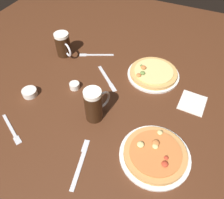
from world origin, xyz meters
TOP-DOWN VIEW (x-y plane):
  - ground_plane at (0.00, 0.00)m, footprint 2.40×2.40m
  - pizza_plate_near at (0.29, -0.20)m, footprint 0.30×0.30m
  - pizza_plate_far at (0.13, 0.28)m, footprint 0.29×0.29m
  - beer_mug_dark at (-0.04, -0.12)m, footprint 0.08×0.14m
  - beer_mug_amber at (-0.43, 0.24)m, footprint 0.13×0.10m
  - ramekin_sauce at (-0.41, -0.13)m, footprint 0.08×0.08m
  - ramekin_butter at (-0.22, 0.01)m, footprint 0.05×0.05m
  - napkin_folded at (0.37, 0.16)m, footprint 0.13×0.15m
  - fork_left at (-0.25, 0.31)m, footprint 0.20×0.11m
  - knife_right at (0.02, -0.36)m, footprint 0.07×0.23m
  - fork_spare at (-0.35, -0.34)m, footprint 0.18×0.11m
  - knife_spare at (-0.10, 0.15)m, footprint 0.18×0.16m

SIDE VIEW (x-z plane):
  - ground_plane at x=0.00m, z-range -0.03..0.00m
  - fork_left at x=-0.25m, z-range 0.00..0.01m
  - fork_spare at x=-0.35m, z-range 0.00..0.01m
  - knife_spare at x=-0.10m, z-range 0.00..0.01m
  - knife_right at x=0.02m, z-range 0.00..0.01m
  - napkin_folded at x=0.37m, z-range 0.00..0.01m
  - ramekin_butter at x=-0.22m, z-range 0.00..0.03m
  - ramekin_sauce at x=-0.41m, z-range 0.00..0.03m
  - pizza_plate_near at x=0.29m, z-range -0.01..0.04m
  - pizza_plate_far at x=0.13m, z-range -0.01..0.04m
  - beer_mug_amber at x=-0.43m, z-range 0.00..0.14m
  - beer_mug_dark at x=-0.04m, z-range 0.00..0.17m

